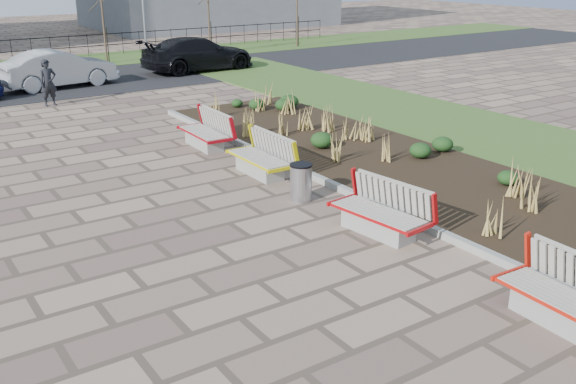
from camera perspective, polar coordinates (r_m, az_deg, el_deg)
ground at (r=9.72m, az=2.61°, el=-11.77°), size 120.00×120.00×0.00m
planting_bed at (r=16.91m, az=9.61°, el=2.29°), size 4.50×18.00×0.10m
planting_curb at (r=15.46m, az=3.30°, el=0.94°), size 0.16×18.00×0.15m
grass_verge_near at (r=20.39m, az=19.42°, el=4.38°), size 5.00×38.00×0.04m
road at (r=29.47m, az=-24.00°, el=8.32°), size 80.00×7.00×0.02m
bench_a at (r=10.29m, az=23.43°, el=-8.45°), size 0.98×2.13×1.00m
bench_b at (r=12.64m, az=8.04°, el=-1.61°), size 1.15×2.20×1.00m
bench_c at (r=16.02m, az=-2.57°, el=3.24°), size 0.91×2.10×1.00m
bench_d at (r=18.59m, az=-7.50°, el=5.45°), size 0.95×2.12×1.00m
litter_bin at (r=14.31m, az=1.15°, el=0.83°), size 0.49×0.49×0.83m
pedestrian at (r=25.41m, az=-20.54°, el=9.09°), size 0.66×0.47×1.70m
car_silver at (r=29.00m, az=-19.72°, el=10.28°), size 4.83×2.10×1.55m
car_black at (r=31.86m, az=-7.99°, el=12.07°), size 5.64×2.53×1.61m
tree_d at (r=35.01m, az=-16.09°, el=14.21°), size 1.40×1.40×4.00m
tree_e at (r=37.32m, az=-7.06°, el=15.13°), size 1.40×1.40×4.00m
tree_f at (r=40.41m, az=0.81°, el=15.63°), size 1.40×1.40×4.00m
lamp_east at (r=35.15m, az=-12.77°, el=16.14°), size 0.24×0.60×6.00m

